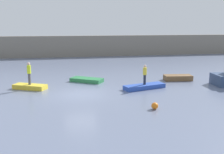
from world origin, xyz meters
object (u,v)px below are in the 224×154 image
(rowboat_brown, at_px, (178,78))
(person_hiviz_shirt, at_px, (29,72))
(person_yellow_shirt, at_px, (145,74))
(mooring_buoy, at_px, (155,106))
(rowboat_green, at_px, (87,80))
(rowboat_yellow, at_px, (30,87))
(rowboat_blue, at_px, (144,87))

(rowboat_brown, distance_m, person_hiviz_shirt, 13.94)
(person_yellow_shirt, height_order, mooring_buoy, person_yellow_shirt)
(person_hiviz_shirt, relative_size, mooring_buoy, 4.24)
(person_yellow_shirt, relative_size, person_hiviz_shirt, 0.90)
(rowboat_green, height_order, person_hiviz_shirt, person_hiviz_shirt)
(person_hiviz_shirt, xyz_separation_m, mooring_buoy, (8.52, -7.20, -1.23))
(rowboat_yellow, xyz_separation_m, rowboat_blue, (9.58, -1.74, -0.01))
(rowboat_yellow, height_order, rowboat_green, rowboat_yellow)
(person_hiviz_shirt, distance_m, mooring_buoy, 11.22)
(rowboat_green, relative_size, person_hiviz_shirt, 1.62)
(rowboat_brown, bearing_deg, person_yellow_shirt, -141.57)
(rowboat_yellow, height_order, person_hiviz_shirt, person_hiviz_shirt)
(rowboat_blue, xyz_separation_m, person_yellow_shirt, (-0.00, -0.00, 1.13))
(rowboat_green, bearing_deg, rowboat_brown, 26.94)
(rowboat_green, distance_m, rowboat_blue, 5.85)
(rowboat_yellow, relative_size, person_hiviz_shirt, 1.49)
(rowboat_brown, xyz_separation_m, mooring_buoy, (-5.34, -8.14, -0.03))
(rowboat_green, relative_size, rowboat_brown, 1.15)
(rowboat_yellow, height_order, person_yellow_shirt, person_yellow_shirt)
(person_yellow_shirt, bearing_deg, rowboat_yellow, 169.72)
(person_yellow_shirt, bearing_deg, mooring_buoy, -101.01)
(rowboat_blue, height_order, person_yellow_shirt, person_yellow_shirt)
(rowboat_green, xyz_separation_m, mooring_buoy, (3.50, -9.12, 0.04))
(mooring_buoy, bearing_deg, rowboat_green, 111.02)
(rowboat_green, distance_m, rowboat_brown, 8.90)
(rowboat_green, relative_size, person_yellow_shirt, 1.81)
(person_yellow_shirt, distance_m, person_hiviz_shirt, 9.74)
(person_yellow_shirt, bearing_deg, person_hiviz_shirt, 169.72)
(rowboat_blue, xyz_separation_m, person_hiviz_shirt, (-9.58, 1.74, 1.27))
(rowboat_blue, xyz_separation_m, mooring_buoy, (-1.06, -5.46, 0.04))
(rowboat_yellow, xyz_separation_m, rowboat_green, (5.01, 1.92, -0.01))
(rowboat_green, xyz_separation_m, rowboat_brown, (8.85, -0.98, 0.07))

